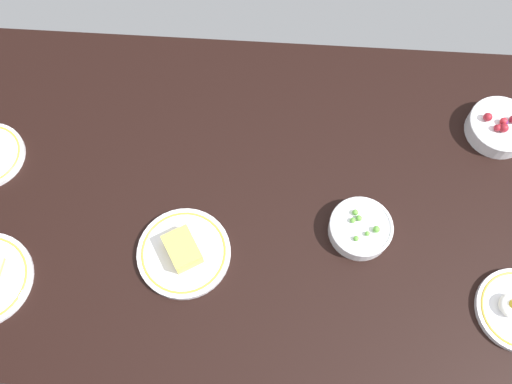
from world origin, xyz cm
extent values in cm
cube|color=black|center=(0.00, 0.00, 2.00)|extent=(155.61, 87.47, 4.00)
cylinder|color=silver|center=(23.30, -7.21, 5.76)|extent=(13.65, 13.65, 3.52)
torus|color=silver|center=(23.30, -7.21, 7.52)|extent=(13.90, 13.90, 0.80)
sphere|color=#599E38|center=(21.89, -4.34, 8.18)|extent=(1.31, 1.31, 1.31)
sphere|color=#599E38|center=(22.03, -10.30, 8.11)|extent=(1.17, 1.17, 1.17)
sphere|color=#599E38|center=(22.66, -5.65, 8.19)|extent=(1.33, 1.33, 1.33)
sphere|color=#599E38|center=(21.34, -6.22, 8.12)|extent=(1.20, 1.20, 1.20)
sphere|color=#599E38|center=(26.36, -8.00, 8.29)|extent=(1.53, 1.53, 1.53)
sphere|color=#599E38|center=(24.44, -9.03, 8.07)|extent=(1.09, 1.09, 1.09)
cylinder|color=silver|center=(-14.66, -14.89, 4.76)|extent=(20.26, 20.26, 1.53)
torus|color=gold|center=(-14.66, -14.89, 5.53)|extent=(18.33, 18.33, 0.50)
cube|color=#F2D14C|center=(-14.66, -14.89, 7.47)|extent=(9.45, 10.15, 3.87)
ellipsoid|color=white|center=(53.75, -22.26, 6.85)|extent=(5.10, 5.10, 2.81)
cylinder|color=silver|center=(56.47, 20.42, 5.96)|extent=(14.96, 14.96, 3.92)
torus|color=silver|center=(56.47, 20.42, 7.92)|extent=(15.17, 15.17, 0.80)
sphere|color=#59144C|center=(56.70, 20.34, 8.74)|extent=(1.62, 1.62, 1.62)
sphere|color=maroon|center=(54.83, 18.64, 8.76)|extent=(1.67, 1.67, 1.67)
sphere|color=maroon|center=(56.18, 18.57, 9.00)|extent=(2.16, 2.16, 2.16)
sphere|color=#B2232D|center=(55.49, 18.84, 8.73)|extent=(1.62, 1.62, 1.62)
sphere|color=maroon|center=(52.82, 21.32, 8.96)|extent=(2.07, 2.07, 2.07)
sphere|color=#B2232D|center=(56.46, 20.46, 8.82)|extent=(1.80, 1.80, 1.80)
camera|label=1|loc=(3.18, -48.49, 116.75)|focal=37.77mm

